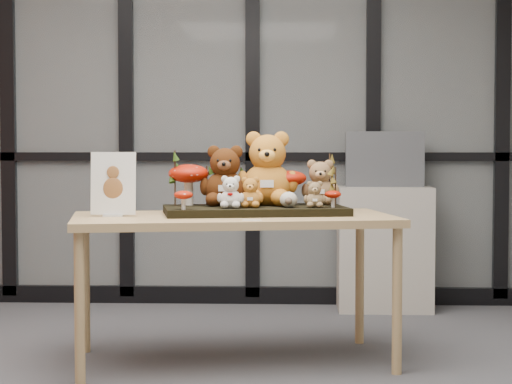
{
  "coord_description": "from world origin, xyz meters",
  "views": [
    {
      "loc": [
        0.73,
        -4.09,
        1.14
      ],
      "look_at": [
        0.54,
        0.64,
        0.89
      ],
      "focal_mm": 65.0,
      "sensor_mm": 36.0,
      "label": 1
    }
  ],
  "objects_px": {
    "bear_pooh_yellow": "(267,165)",
    "bear_beige_small": "(315,193)",
    "bear_tan_back": "(320,180)",
    "bear_brown_medium": "(225,173)",
    "diorama_tray": "(255,210)",
    "mushroom_back_right": "(289,186)",
    "bear_white_bow": "(231,190)",
    "monitor": "(385,159)",
    "sign_holder": "(113,186)",
    "plush_cream_hedgehog": "(289,199)",
    "cabinet": "(384,249)",
    "bear_small_yellow": "(250,191)",
    "mushroom_back_left": "(189,183)",
    "mushroom_front_left": "(183,199)",
    "mushroom_front_right": "(333,198)",
    "display_table": "(233,228)"
  },
  "relations": [
    {
      "from": "bear_pooh_yellow",
      "to": "bear_beige_small",
      "type": "bearing_deg",
      "value": -47.32
    },
    {
      "from": "bear_beige_small",
      "to": "bear_tan_back",
      "type": "bearing_deg",
      "value": 71.33
    },
    {
      "from": "bear_pooh_yellow",
      "to": "bear_brown_medium",
      "type": "height_order",
      "value": "bear_pooh_yellow"
    },
    {
      "from": "diorama_tray",
      "to": "mushroom_back_right",
      "type": "height_order",
      "value": "mushroom_back_right"
    },
    {
      "from": "bear_pooh_yellow",
      "to": "bear_white_bow",
      "type": "relative_size",
      "value": 2.37
    },
    {
      "from": "bear_white_bow",
      "to": "monitor",
      "type": "relative_size",
      "value": 0.34
    },
    {
      "from": "bear_tan_back",
      "to": "sign_holder",
      "type": "distance_m",
      "value": 1.12
    },
    {
      "from": "plush_cream_hedgehog",
      "to": "bear_tan_back",
      "type": "bearing_deg",
      "value": 45.19
    },
    {
      "from": "bear_pooh_yellow",
      "to": "bear_white_bow",
      "type": "bearing_deg",
      "value": -136.5
    },
    {
      "from": "mushroom_back_right",
      "to": "monitor",
      "type": "relative_size",
      "value": 0.38
    },
    {
      "from": "bear_beige_small",
      "to": "cabinet",
      "type": "height_order",
      "value": "bear_beige_small"
    },
    {
      "from": "bear_pooh_yellow",
      "to": "bear_small_yellow",
      "type": "xyz_separation_m",
      "value": [
        -0.08,
        -0.2,
        -0.13
      ]
    },
    {
      "from": "bear_brown_medium",
      "to": "bear_tan_back",
      "type": "relative_size",
      "value": 1.32
    },
    {
      "from": "bear_white_bow",
      "to": "mushroom_back_left",
      "type": "distance_m",
      "value": 0.33
    },
    {
      "from": "plush_cream_hedgehog",
      "to": "mushroom_front_left",
      "type": "distance_m",
      "value": 0.55
    },
    {
      "from": "bear_small_yellow",
      "to": "mushroom_back_right",
      "type": "distance_m",
      "value": 0.31
    },
    {
      "from": "cabinet",
      "to": "bear_small_yellow",
      "type": "bearing_deg",
      "value": -118.41
    },
    {
      "from": "bear_brown_medium",
      "to": "sign_holder",
      "type": "relative_size",
      "value": 1.07
    },
    {
      "from": "bear_beige_small",
      "to": "monitor",
      "type": "bearing_deg",
      "value": 61.23
    },
    {
      "from": "mushroom_front_right",
      "to": "bear_white_bow",
      "type": "bearing_deg",
      "value": -171.27
    },
    {
      "from": "sign_holder",
      "to": "bear_small_yellow",
      "type": "bearing_deg",
      "value": 8.38
    },
    {
      "from": "bear_small_yellow",
      "to": "plush_cream_hedgehog",
      "type": "height_order",
      "value": "bear_small_yellow"
    },
    {
      "from": "bear_brown_medium",
      "to": "plush_cream_hedgehog",
      "type": "distance_m",
      "value": 0.39
    },
    {
      "from": "mushroom_front_right",
      "to": "bear_beige_small",
      "type": "bearing_deg",
      "value": -169.97
    },
    {
      "from": "mushroom_back_right",
      "to": "monitor",
      "type": "xyz_separation_m",
      "value": [
        0.65,
        1.36,
        0.12
      ]
    },
    {
      "from": "bear_white_bow",
      "to": "plush_cream_hedgehog",
      "type": "xyz_separation_m",
      "value": [
        0.3,
        0.06,
        -0.05
      ]
    },
    {
      "from": "sign_holder",
      "to": "monitor",
      "type": "distance_m",
      "value": 2.28
    },
    {
      "from": "bear_beige_small",
      "to": "mushroom_back_left",
      "type": "xyz_separation_m",
      "value": [
        -0.67,
        0.16,
        0.05
      ]
    },
    {
      "from": "bear_tan_back",
      "to": "bear_beige_small",
      "type": "height_order",
      "value": "bear_tan_back"
    },
    {
      "from": "diorama_tray",
      "to": "bear_small_yellow",
      "type": "bearing_deg",
      "value": -113.47
    },
    {
      "from": "bear_pooh_yellow",
      "to": "bear_white_bow",
      "type": "xyz_separation_m",
      "value": [
        -0.18,
        -0.25,
        -0.13
      ]
    },
    {
      "from": "bear_pooh_yellow",
      "to": "mushroom_front_right",
      "type": "bearing_deg",
      "value": -36.87
    },
    {
      "from": "diorama_tray",
      "to": "mushroom_back_right",
      "type": "relative_size",
      "value": 4.61
    },
    {
      "from": "mushroom_front_left",
      "to": "monitor",
      "type": "height_order",
      "value": "monitor"
    },
    {
      "from": "display_table",
      "to": "bear_pooh_yellow",
      "type": "relative_size",
      "value": 4.06
    },
    {
      "from": "mushroom_back_left",
      "to": "display_table",
      "type": "bearing_deg",
      "value": -34.23
    },
    {
      "from": "bear_small_yellow",
      "to": "cabinet",
      "type": "xyz_separation_m",
      "value": [
        0.85,
        1.57,
        -0.48
      ]
    },
    {
      "from": "bear_white_bow",
      "to": "sign_holder",
      "type": "distance_m",
      "value": 0.6
    },
    {
      "from": "mushroom_back_left",
      "to": "mushroom_front_right",
      "type": "height_order",
      "value": "mushroom_back_left"
    },
    {
      "from": "bear_beige_small",
      "to": "mushroom_back_right",
      "type": "relative_size",
      "value": 0.74
    },
    {
      "from": "bear_tan_back",
      "to": "mushroom_back_left",
      "type": "xyz_separation_m",
      "value": [
        -0.71,
        -0.09,
        -0.01
      ]
    },
    {
      "from": "bear_tan_back",
      "to": "bear_white_bow",
      "type": "height_order",
      "value": "bear_tan_back"
    },
    {
      "from": "bear_small_yellow",
      "to": "bear_beige_small",
      "type": "bearing_deg",
      "value": -7.45
    },
    {
      "from": "bear_white_bow",
      "to": "bear_brown_medium",
      "type": "bearing_deg",
      "value": 91.55
    },
    {
      "from": "sign_holder",
      "to": "bear_beige_small",
      "type": "bearing_deg",
      "value": 7.03
    },
    {
      "from": "mushroom_front_right",
      "to": "sign_holder",
      "type": "relative_size",
      "value": 0.3
    },
    {
      "from": "diorama_tray",
      "to": "bear_small_yellow",
      "type": "height_order",
      "value": "bear_small_yellow"
    },
    {
      "from": "bear_pooh_yellow",
      "to": "bear_brown_medium",
      "type": "relative_size",
      "value": 1.23
    },
    {
      "from": "diorama_tray",
      "to": "mushroom_front_left",
      "type": "bearing_deg",
      "value": -155.8
    },
    {
      "from": "cabinet",
      "to": "monitor",
      "type": "bearing_deg",
      "value": 90.0
    }
  ]
}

